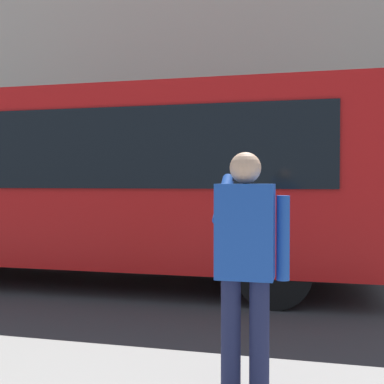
% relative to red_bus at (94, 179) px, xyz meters
% --- Properties ---
extents(ground_plane, '(60.00, 60.00, 0.00)m').
position_rel_red_bus_xyz_m(ground_plane, '(-3.11, -0.19, -1.68)').
color(ground_plane, '#38383A').
extents(building_facade_far, '(28.00, 1.55, 12.00)m').
position_rel_red_bus_xyz_m(building_facade_far, '(-3.13, -6.98, 4.30)').
color(building_facade_far, beige).
rests_on(building_facade_far, ground_plane).
extents(red_bus, '(9.05, 2.54, 3.08)m').
position_rel_red_bus_xyz_m(red_bus, '(0.00, 0.00, 0.00)').
color(red_bus, red).
rests_on(red_bus, ground_plane).
extents(pedestrian_photographer, '(0.53, 0.52, 1.70)m').
position_rel_red_bus_xyz_m(pedestrian_photographer, '(-3.04, 4.07, -0.54)').
color(pedestrian_photographer, '#1E2347').
rests_on(pedestrian_photographer, sidewalk_curb).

